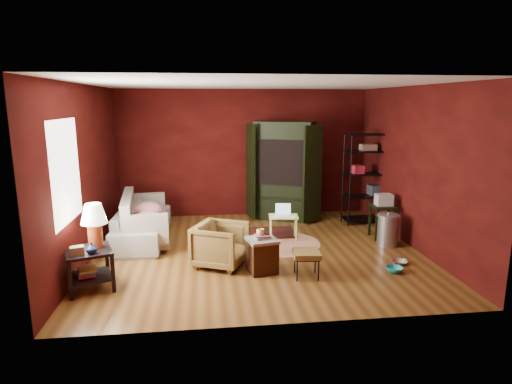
# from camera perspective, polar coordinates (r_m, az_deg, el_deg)

# --- Properties ---
(room) EXTENTS (5.54, 5.04, 2.84)m
(room) POSITION_cam_1_polar(r_m,az_deg,el_deg) (7.08, -0.11, 2.83)
(room) COLOR brown
(room) RESTS_ON ground
(sofa) EXTENTS (0.66, 2.10, 0.82)m
(sofa) POSITION_cam_1_polar(r_m,az_deg,el_deg) (8.15, -14.91, -3.51)
(sofa) COLOR gray
(sofa) RESTS_ON ground
(armchair) EXTENTS (0.93, 0.95, 0.75)m
(armchair) POSITION_cam_1_polar(r_m,az_deg,el_deg) (6.72, -4.75, -6.76)
(armchair) COLOR black
(armchair) RESTS_ON ground
(pet_bowl_steel) EXTENTS (0.24, 0.14, 0.24)m
(pet_bowl_steel) POSITION_cam_1_polar(r_m,az_deg,el_deg) (7.21, 18.65, -8.19)
(pet_bowl_steel) COLOR silver
(pet_bowl_steel) RESTS_ON ground
(pet_bowl_turquoise) EXTENTS (0.26, 0.11, 0.25)m
(pet_bowl_turquoise) POSITION_cam_1_polar(r_m,az_deg,el_deg) (6.86, 18.02, -9.14)
(pet_bowl_turquoise) COLOR #25AFA8
(pet_bowl_turquoise) RESTS_ON ground
(vase) EXTENTS (0.15, 0.16, 0.14)m
(vase) POSITION_cam_1_polar(r_m,az_deg,el_deg) (6.07, -21.08, -7.04)
(vase) COLOR #0D1B43
(vase) RESTS_ON side_table
(mug) EXTENTS (0.12, 0.10, 0.12)m
(mug) POSITION_cam_1_polar(r_m,az_deg,el_deg) (6.37, 0.59, -5.25)
(mug) COLOR #E8D971
(mug) RESTS_ON hamper
(side_table) EXTENTS (0.76, 0.76, 1.17)m
(side_table) POSITION_cam_1_polar(r_m,az_deg,el_deg) (6.27, -21.09, -5.78)
(side_table) COLOR black
(side_table) RESTS_ON ground
(sofa_cushions) EXTENTS (0.98, 1.97, 0.79)m
(sofa_cushions) POSITION_cam_1_polar(r_m,az_deg,el_deg) (8.16, -14.81, -3.65)
(sofa_cushions) COLOR gray
(sofa_cushions) RESTS_ON sofa
(hamper) EXTENTS (0.51, 0.51, 0.60)m
(hamper) POSITION_cam_1_polar(r_m,az_deg,el_deg) (6.49, 0.80, -8.36)
(hamper) COLOR #3C1E0D
(hamper) RESTS_ON ground
(footstool) EXTENTS (0.42, 0.42, 0.39)m
(footstool) POSITION_cam_1_polar(r_m,az_deg,el_deg) (6.33, 6.78, -8.31)
(footstool) COLOR black
(footstool) RESTS_ON ground
(rug_round) EXTENTS (1.84, 1.84, 0.01)m
(rug_round) POSITION_cam_1_polar(r_m,az_deg,el_deg) (7.82, 3.18, -6.87)
(rug_round) COLOR beige
(rug_round) RESTS_ON ground
(rug_oriental) EXTENTS (1.19, 0.80, 0.01)m
(rug_oriental) POSITION_cam_1_polar(r_m,az_deg,el_deg) (8.39, 1.14, -5.46)
(rug_oriental) COLOR #4A1713
(rug_oriental) RESTS_ON ground
(laptop_desk) EXTENTS (0.57, 0.47, 0.66)m
(laptop_desk) POSITION_cam_1_polar(r_m,az_deg,el_deg) (7.95, 3.67, -3.51)
(laptop_desk) COLOR #EDFF74
(laptop_desk) RESTS_ON ground
(tv_armoire) EXTENTS (1.53, 1.27, 2.12)m
(tv_armoire) POSITION_cam_1_polar(r_m,az_deg,el_deg) (9.27, 3.75, 3.09)
(tv_armoire) COLOR black
(tv_armoire) RESTS_ON ground
(wire_shelving) EXTENTS (0.95, 0.47, 1.89)m
(wire_shelving) POSITION_cam_1_polar(r_m,az_deg,el_deg) (9.21, 14.61, 2.26)
(wire_shelving) COLOR black
(wire_shelving) RESTS_ON ground
(small_stand) EXTENTS (0.43, 0.43, 0.84)m
(small_stand) POSITION_cam_1_polar(r_m,az_deg,el_deg) (8.33, 16.63, -1.71)
(small_stand) COLOR black
(small_stand) RESTS_ON ground
(trash_can) EXTENTS (0.45, 0.45, 0.62)m
(trash_can) POSITION_cam_1_polar(r_m,az_deg,el_deg) (7.99, 17.15, -4.85)
(trash_can) COLOR #A7AAAE
(trash_can) RESTS_ON ground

